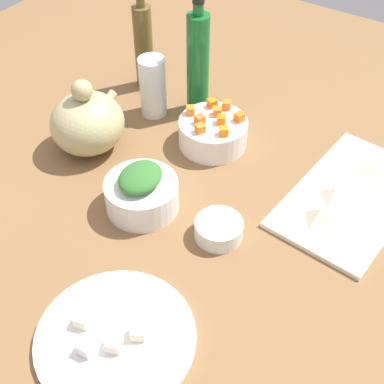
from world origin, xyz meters
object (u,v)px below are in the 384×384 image
object	(u,v)px
cutting_board	(352,197)
bowl_carrots	(213,133)
bowl_small_side	(219,229)
bottle_0	(198,63)
bowl_greens	(142,195)
drinking_glass_0	(153,87)
teapot	(87,122)
plate_tofu	(116,338)
bottle_1	(144,45)

from	to	relation	value
cutting_board	bowl_carrots	distance (cm)	31.90
bowl_carrots	bowl_small_side	distance (cm)	26.67
bowl_small_side	bottle_0	bearing A→B (deg)	38.69
cutting_board	bowl_greens	size ratio (longest dim) A/B	2.46
bowl_greens	drinking_glass_0	bearing A→B (deg)	32.36
bottle_0	drinking_glass_0	xyz separation A→B (cm)	(-6.75, 7.72, -5.19)
bowl_greens	bottle_0	size ratio (longest dim) A/B	0.51
bowl_small_side	teapot	world-z (taller)	teapot
plate_tofu	bottle_1	world-z (taller)	bottle_1
plate_tofu	bottle_1	size ratio (longest dim) A/B	0.97
plate_tofu	bowl_small_side	xyz separation A→B (cm)	(26.96, -2.06, 1.18)
plate_tofu	teapot	distance (cm)	48.39
bowl_greens	teapot	world-z (taller)	teapot
bowl_carrots	bowl_small_side	world-z (taller)	bowl_carrots
plate_tofu	bowl_greens	distance (cm)	28.96
cutting_board	bowl_greens	distance (cm)	40.93
teapot	bottle_0	xyz separation A→B (cm)	(24.52, -11.58, 5.62)
bowl_small_side	drinking_glass_0	xyz separation A→B (cm)	(24.31, 32.60, 5.26)
bowl_carrots	teapot	world-z (taller)	teapot
bowl_greens	bowl_small_side	xyz separation A→B (cm)	(1.75, -16.09, -1.37)
bowl_carrots	bottle_1	world-z (taller)	bottle_1
bowl_carrots	bottle_0	size ratio (longest dim) A/B	0.54
cutting_board	bowl_small_side	size ratio (longest dim) A/B	3.90
cutting_board	bottle_1	bearing A→B (deg)	80.01
cutting_board	drinking_glass_0	xyz separation A→B (cm)	(1.80, 49.38, 6.54)
bowl_greens	bottle_1	size ratio (longest dim) A/B	0.55
bowl_small_side	drinking_glass_0	world-z (taller)	drinking_glass_0
bowl_small_side	drinking_glass_0	distance (cm)	41.01
bottle_1	cutting_board	bearing A→B (deg)	-99.99
teapot	drinking_glass_0	xyz separation A→B (cm)	(17.77, -3.86, 0.43)
bottle_0	drinking_glass_0	size ratio (longest dim) A/B	1.94
bowl_carrots	drinking_glass_0	distance (cm)	18.18
plate_tofu	bowl_small_side	bearing A→B (deg)	-4.38
teapot	bottle_1	bearing A→B (deg)	10.53
cutting_board	plate_tofu	xyz separation A→B (cm)	(-49.47, 18.84, 0.10)
drinking_glass_0	teapot	bearing A→B (deg)	167.74
plate_tofu	teapot	xyz separation A→B (cm)	(33.50, 34.40, 6.01)
drinking_glass_0	cutting_board	bearing A→B (deg)	-92.09
bottle_1	teapot	bearing A→B (deg)	-169.47
bowl_carrots	drinking_glass_0	xyz separation A→B (cm)	(2.30, 17.58, 4.03)
bowl_greens	bottle_1	world-z (taller)	bottle_1
plate_tofu	drinking_glass_0	world-z (taller)	drinking_glass_0
bowl_greens	bowl_small_side	bearing A→B (deg)	-83.80
teapot	drinking_glass_0	world-z (taller)	teapot
bowl_greens	bowl_carrots	world-z (taller)	bowl_greens
bowl_carrots	bowl_small_side	size ratio (longest dim) A/B	1.67
bowl_carrots	plate_tofu	bearing A→B (deg)	-165.18
cutting_board	bowl_greens	world-z (taller)	bowl_greens
cutting_board	bowl_carrots	bearing A→B (deg)	90.90
bowl_carrots	teapot	size ratio (longest dim) A/B	0.85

